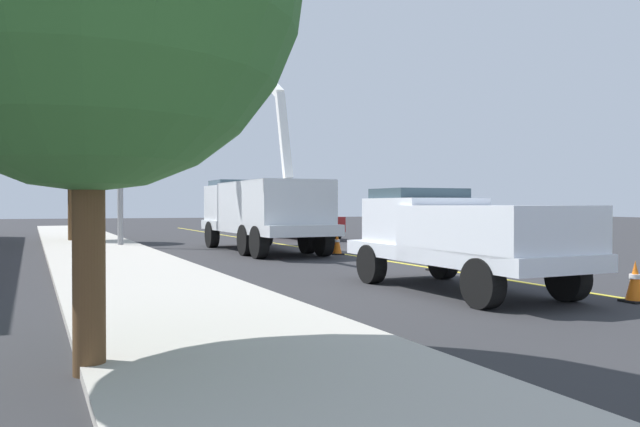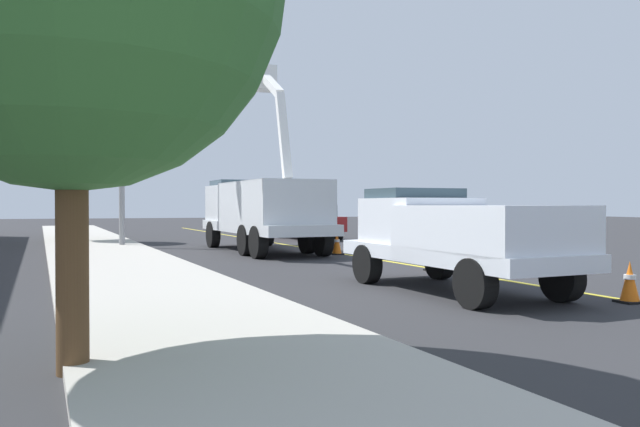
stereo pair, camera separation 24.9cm
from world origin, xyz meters
name	(u,v)px [view 2 (the right image)]	position (x,y,z in m)	size (l,w,h in m)	color
ground	(322,251)	(0.00, 0.00, 0.00)	(120.00, 120.00, 0.00)	#2D2D30
sidewalk_far_side	(108,256)	(-0.77, 7.55, 0.06)	(60.00, 3.60, 0.12)	#B2ADA3
lane_centre_stripe	(322,251)	(0.00, 0.00, 0.00)	(50.00, 0.16, 0.01)	yellow
utility_bucket_truck	(262,207)	(0.44, 2.19, 1.62)	(8.41, 3.32, 7.44)	silver
service_pickup_truck	(456,235)	(-11.23, 1.00, 1.12)	(5.79, 2.66, 2.06)	white
passing_minivan	(308,220)	(7.50, -1.77, 0.97)	(4.97, 2.38, 1.69)	maroon
traffic_cone_leading	(630,282)	(-13.40, -1.17, 0.36)	(0.40, 0.40, 0.73)	black
traffic_cone_mid_front	(434,257)	(-7.62, -0.49, 0.37)	(0.40, 0.40, 0.75)	black
traffic_cone_mid_rear	(337,244)	(-1.89, 0.10, 0.37)	(0.40, 0.40, 0.76)	black
traffic_cone_trailing	(269,235)	(5.00, 0.82, 0.38)	(0.40, 0.40, 0.78)	black
traffic_signal_mast	(128,90)	(2.20, 6.84, 5.95)	(6.93, 0.95, 8.78)	gray
street_tree_right	(74,151)	(8.13, 9.03, 4.13)	(3.24, 3.24, 5.78)	brown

